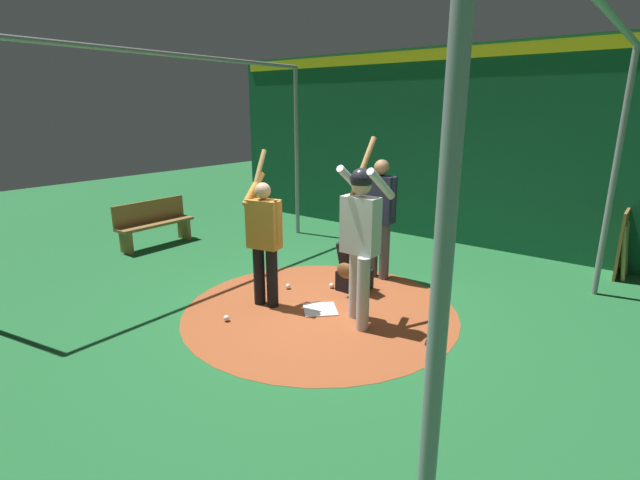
{
  "coord_description": "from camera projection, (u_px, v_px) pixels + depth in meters",
  "views": [
    {
      "loc": [
        4.43,
        3.39,
        2.54
      ],
      "look_at": [
        0.0,
        0.0,
        0.95
      ],
      "focal_mm": 26.16,
      "sensor_mm": 36.0,
      "label": 1
    }
  ],
  "objects": [
    {
      "name": "ground_plane",
      "position": [
        320.0,
        310.0,
        6.06
      ],
      "size": [
        26.68,
        26.68,
        0.0
      ],
      "primitive_type": "plane",
      "color": "#216633"
    },
    {
      "name": "dirt_circle",
      "position": [
        320.0,
        310.0,
        6.06
      ],
      "size": [
        3.53,
        3.53,
        0.01
      ],
      "primitive_type": "cylinder",
      "color": "#9E4C28",
      "rests_on": "ground"
    },
    {
      "name": "home_plate",
      "position": [
        320.0,
        309.0,
        6.06
      ],
      "size": [
        0.59,
        0.59,
        0.01
      ],
      "primitive_type": "cube",
      "rotation": [
        0.0,
        0.0,
        0.79
      ],
      "color": "white",
      "rests_on": "dirt_circle"
    },
    {
      "name": "batter",
      "position": [
        361.0,
        231.0,
        5.4
      ],
      "size": [
        0.68,
        0.49,
        2.21
      ],
      "color": "#B3B3B7",
      "rests_on": "ground"
    },
    {
      "name": "catcher",
      "position": [
        353.0,
        266.0,
        6.61
      ],
      "size": [
        0.58,
        0.4,
        0.95
      ],
      "color": "black",
      "rests_on": "ground"
    },
    {
      "name": "umpire",
      "position": [
        380.0,
        213.0,
        6.96
      ],
      "size": [
        0.23,
        0.49,
        1.82
      ],
      "color": "#4C4C51",
      "rests_on": "ground"
    },
    {
      "name": "visitor",
      "position": [
        264.0,
        236.0,
        5.98
      ],
      "size": [
        0.55,
        0.55,
        2.02
      ],
      "rotation": [
        0.0,
        0.0,
        0.2
      ],
      "color": "black",
      "rests_on": "ground"
    },
    {
      "name": "back_wall",
      "position": [
        455.0,
        147.0,
        8.75
      ],
      "size": [
        0.22,
        10.68,
        3.62
      ],
      "color": "#145133",
      "rests_on": "ground"
    },
    {
      "name": "cage_frame",
      "position": [
        320.0,
        130.0,
        5.43
      ],
      "size": [
        5.7,
        5.57,
        3.32
      ],
      "color": "gray",
      "rests_on": "ground"
    },
    {
      "name": "bat_rack",
      "position": [
        623.0,
        245.0,
        7.22
      ],
      "size": [
        0.82,
        0.19,
        1.05
      ],
      "color": "olive",
      "rests_on": "ground"
    },
    {
      "name": "bench",
      "position": [
        154.0,
        223.0,
        8.81
      ],
      "size": [
        1.49,
        0.36,
        0.85
      ],
      "color": "olive",
      "rests_on": "ground"
    },
    {
      "name": "baseball_0",
      "position": [
        288.0,
        286.0,
        6.75
      ],
      "size": [
        0.07,
        0.07,
        0.07
      ],
      "primitive_type": "sphere",
      "color": "white",
      "rests_on": "dirt_circle"
    },
    {
      "name": "baseball_1",
      "position": [
        227.0,
        318.0,
        5.73
      ],
      "size": [
        0.07,
        0.07,
        0.07
      ],
      "primitive_type": "sphere",
      "color": "white",
      "rests_on": "dirt_circle"
    },
    {
      "name": "baseball_2",
      "position": [
        332.0,
        285.0,
        6.78
      ],
      "size": [
        0.07,
        0.07,
        0.07
      ],
      "primitive_type": "sphere",
      "color": "white",
      "rests_on": "dirt_circle"
    }
  ]
}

